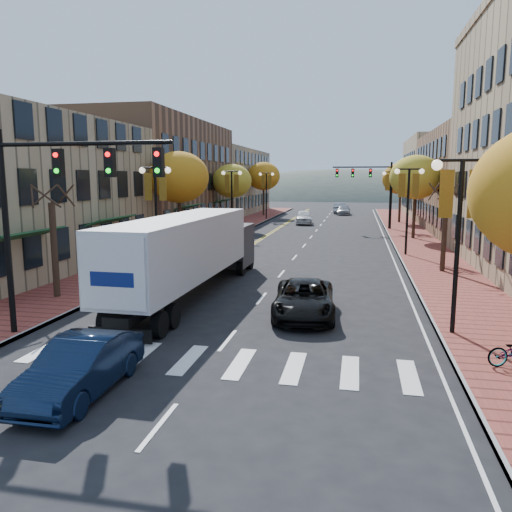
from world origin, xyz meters
The scene contains 28 objects.
ground centered at (0.00, 0.00, 0.00)m, with size 200.00×200.00×0.00m, color black.
sidewalk_left centered at (-9.00, 32.50, 0.07)m, with size 4.00×85.00×0.15m, color brown.
sidewalk_right centered at (9.00, 32.50, 0.07)m, with size 4.00×85.00×0.15m, color brown.
building_left_mid centered at (-17.00, 36.00, 5.50)m, with size 12.00×24.00×11.00m, color brown.
building_left_far centered at (-17.00, 61.00, 4.75)m, with size 12.00×26.00×9.50m, color #9E8966.
building_right_mid centered at (18.50, 42.00, 5.00)m, with size 15.00×24.00×10.00m, color brown.
building_right_far centered at (18.50, 64.00, 5.50)m, with size 15.00×20.00×11.00m, color #9E8966.
tree_left_a centered at (-9.00, 8.00, 2.25)m, with size 0.28×0.28×4.20m.
tree_left_b centered at (-9.00, 24.00, 5.45)m, with size 4.48×4.48×7.21m.
tree_left_c centered at (-9.00, 40.00, 5.05)m, with size 4.16×4.16×6.69m.
tree_left_d centered at (-9.00, 58.00, 5.60)m, with size 4.61×4.61×7.42m.
tree_right_b centered at (9.00, 18.00, 2.25)m, with size 0.28×0.28×4.20m.
tree_right_c centered at (9.00, 34.00, 5.45)m, with size 4.48×4.48×7.21m.
tree_right_d centered at (9.00, 50.00, 5.29)m, with size 4.35×4.35×7.00m.
lamp_left_b centered at (-7.50, 16.00, 4.29)m, with size 1.96×0.36×6.05m.
lamp_left_c centered at (-7.50, 34.00, 4.29)m, with size 1.96×0.36×6.05m.
lamp_left_d centered at (-7.50, 52.00, 4.29)m, with size 1.96×0.36×6.05m.
lamp_right_a centered at (7.50, 6.00, 4.29)m, with size 1.96×0.36×6.05m.
lamp_right_b centered at (7.50, 24.00, 4.29)m, with size 1.96×0.36×6.05m.
lamp_right_c centered at (7.50, 42.00, 4.29)m, with size 1.96×0.36×6.05m.
traffic_mast_near centered at (-5.48, 3.00, 4.92)m, with size 6.10×0.35×7.00m.
traffic_mast_far centered at (5.48, 42.00, 4.92)m, with size 6.10×0.34×7.00m.
semi_truck centered at (-3.24, 9.92, 2.20)m, with size 2.67×15.09×3.76m.
navy_sedan centered at (-2.56, -0.81, 0.72)m, with size 1.52×4.36×1.44m, color black.
black_suv centered at (2.20, 7.49, 0.70)m, with size 2.33×5.05×1.40m, color black.
car_far_white centered at (-2.09, 47.01, 0.81)m, with size 1.91×4.76×1.62m, color white.
car_far_silver centered at (2.06, 63.14, 0.66)m, with size 1.86×4.57×1.33m, color #93949A.
car_far_oncoming centered at (1.43, 66.15, 0.79)m, with size 1.68×4.81×1.59m, color #A9AAB1.
Camera 1 is at (4.18, -11.66, 5.45)m, focal length 35.00 mm.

